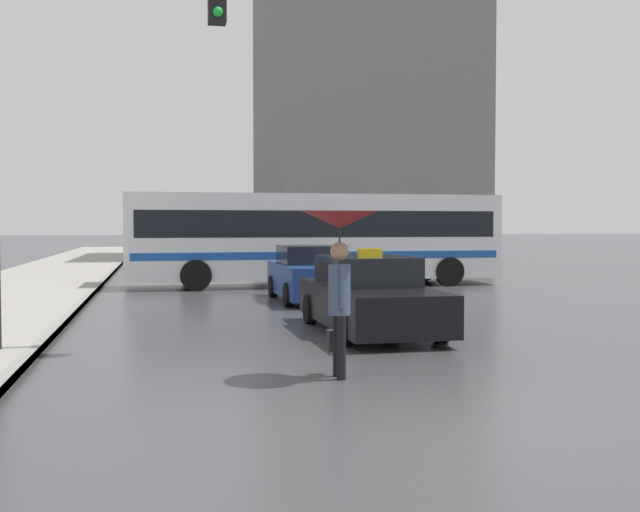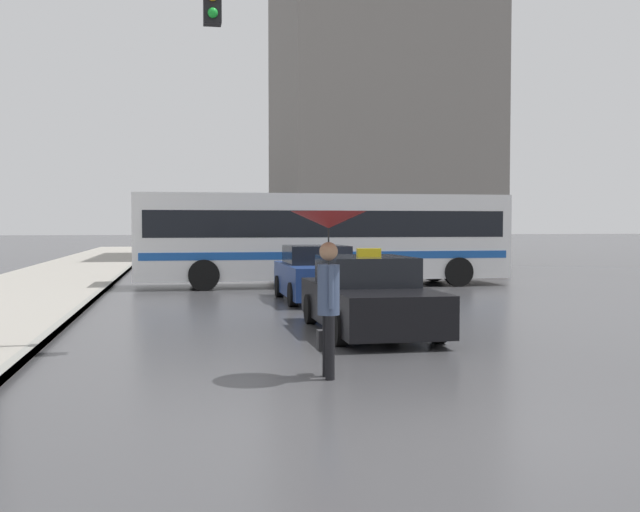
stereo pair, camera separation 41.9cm
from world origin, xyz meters
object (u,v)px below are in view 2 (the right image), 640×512
taxi (368,297)px  city_bus (323,235)px  sedan_red (317,275)px  pedestrian_with_umbrella (328,246)px  traffic_light (80,74)px

taxi → city_bus: size_ratio=0.38×
sedan_red → pedestrian_with_umbrella: pedestrian_with_umbrella is taller
taxi → sedan_red: (0.11, 5.88, 0.03)m
sedan_red → traffic_light: 9.71m
taxi → city_bus: (1.20, 10.76, 1.02)m
city_bus → taxi: bearing=-6.6°
taxi → traffic_light: (-4.95, -1.55, 3.68)m
pedestrian_with_umbrella → taxi: bearing=-20.8°
sedan_red → city_bus: city_bus is taller
traffic_light → sedan_red: bearing=55.8°
pedestrian_with_umbrella → traffic_light: 4.93m
sedan_red → pedestrian_with_umbrella: 10.10m
sedan_red → traffic_light: size_ratio=0.66×
sedan_red → traffic_light: (-5.06, -7.44, 3.65)m
taxi → pedestrian_with_umbrella: (-1.56, -4.03, 1.08)m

